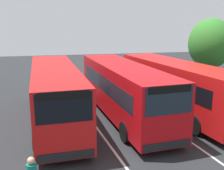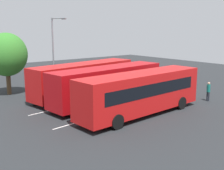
% 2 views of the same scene
% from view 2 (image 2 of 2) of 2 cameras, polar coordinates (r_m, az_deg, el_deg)
% --- Properties ---
extents(ground_plane, '(68.44, 68.44, 0.00)m').
position_cam_2_polar(ground_plane, '(25.44, -0.67, -3.83)').
color(ground_plane, '#232628').
extents(bus_far_left, '(11.51, 3.08, 3.28)m').
position_cam_2_polar(bus_far_left, '(22.16, 5.89, -1.34)').
color(bus_far_left, red).
rests_on(bus_far_left, ground).
extents(bus_center_left, '(11.57, 3.51, 3.28)m').
position_cam_2_polar(bus_center_left, '(25.18, -0.73, 0.25)').
color(bus_center_left, '#B70C11').
rests_on(bus_center_left, ground).
extents(bus_center_right, '(11.63, 4.18, 3.28)m').
position_cam_2_polar(bus_center_right, '(28.01, -5.52, 1.32)').
color(bus_center_right, red).
rests_on(bus_center_right, ground).
extents(pedestrian, '(0.37, 0.37, 1.77)m').
position_cam_2_polar(pedestrian, '(27.76, 18.57, -0.92)').
color(pedestrian, '#232833').
rests_on(pedestrian, ground).
extents(street_lamp, '(0.41, 2.51, 7.68)m').
position_cam_2_polar(street_lamp, '(31.14, -11.37, 7.01)').
color(street_lamp, gray).
rests_on(street_lamp, ground).
extents(depot_tree, '(4.10, 3.69, 6.18)m').
position_cam_2_polar(depot_tree, '(30.45, -20.16, 5.64)').
color(depot_tree, '#4C3823').
rests_on(depot_tree, ground).
extents(lane_stripe_outer_left, '(13.82, 1.58, 0.01)m').
position_cam_2_polar(lane_stripe_outer_left, '(23.98, 2.29, -4.77)').
color(lane_stripe_outer_left, silver).
rests_on(lane_stripe_outer_left, ground).
extents(lane_stripe_inner_left, '(13.82, 1.58, 0.01)m').
position_cam_2_polar(lane_stripe_inner_left, '(26.98, -3.29, -2.96)').
color(lane_stripe_inner_left, silver).
rests_on(lane_stripe_inner_left, ground).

